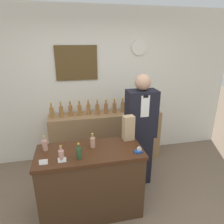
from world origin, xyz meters
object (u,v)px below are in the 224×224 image
potted_plant (143,102)px  paper_bag (128,128)px  shopkeeper (140,132)px  tape_dispenser (139,151)px

potted_plant → paper_bag: (-0.58, -1.02, -0.02)m
shopkeeper → tape_dispenser: (-0.25, -0.62, 0.07)m
potted_plant → tape_dispenser: (-0.55, -1.37, -0.16)m
shopkeeper → potted_plant: 0.83m
shopkeeper → tape_dispenser: shopkeeper is taller
shopkeeper → paper_bag: (-0.27, -0.28, 0.21)m
shopkeeper → paper_bag: size_ratio=5.18×
potted_plant → tape_dispenser: bearing=-112.0°
paper_bag → tape_dispenser: size_ratio=3.68×
paper_bag → tape_dispenser: (0.02, -0.35, -0.14)m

